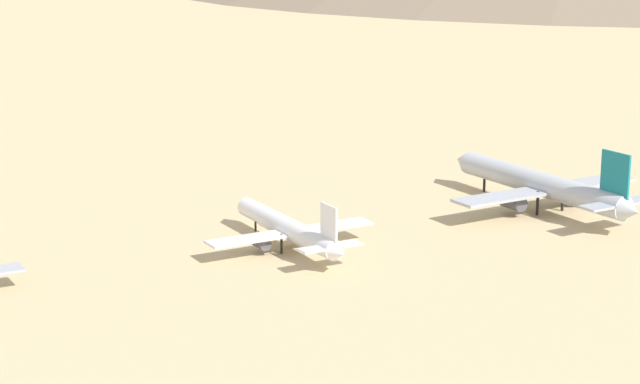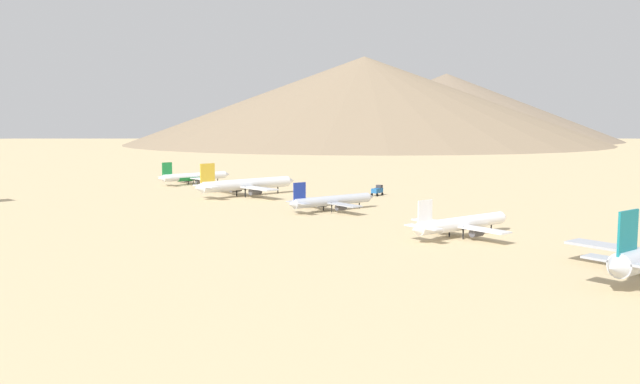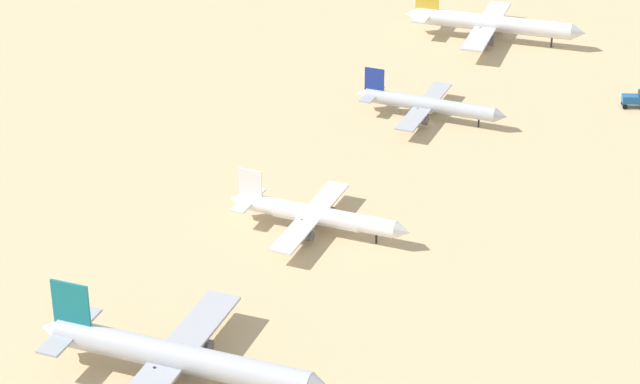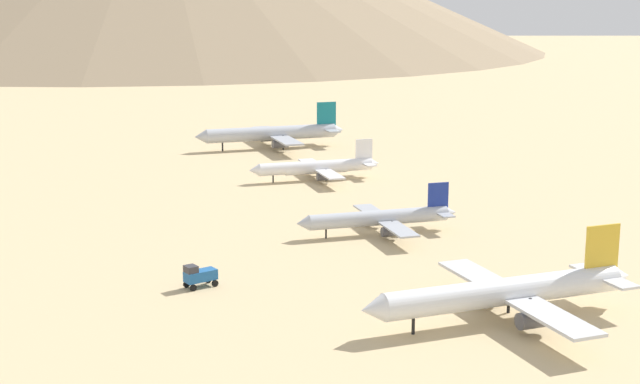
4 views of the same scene
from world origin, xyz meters
TOP-DOWN VIEW (x-y plane):
  - ground_plane at (0.00, 0.00)m, footprint 1800.00×1800.00m
  - parked_jet_1 at (-10.90, -51.67)m, footprint 34.42×28.09m
  - parked_jet_2 at (-0.08, 1.85)m, footprint 33.41×27.28m
  - parked_jet_3 at (6.72, 52.36)m, footprint 44.65×36.30m
  - parked_jet_4 at (19.31, 103.54)m, footprint 35.44×28.84m
  - service_truck at (42.47, 18.87)m, footprint 5.54×3.55m
  - desert_hill_0 at (629.76, 385.25)m, footprint 459.62×459.62m
  - desert_hill_3 at (463.00, 390.37)m, footprint 566.48×566.48m

SIDE VIEW (x-z plane):
  - ground_plane at x=0.00m, z-range 0.00..0.00m
  - service_truck at x=42.47m, z-range 0.13..4.03m
  - parked_jet_2 at x=-0.08m, z-range -1.57..8.07m
  - parked_jet_1 at x=-10.90m, z-range -1.66..8.27m
  - parked_jet_4 at x=19.31m, z-range -1.71..8.51m
  - parked_jet_3 at x=6.72m, z-range -2.10..10.77m
  - desert_hill_0 at x=629.76m, z-range 0.00..91.64m
  - desert_hill_3 at x=463.00m, z-range 0.00..104.03m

